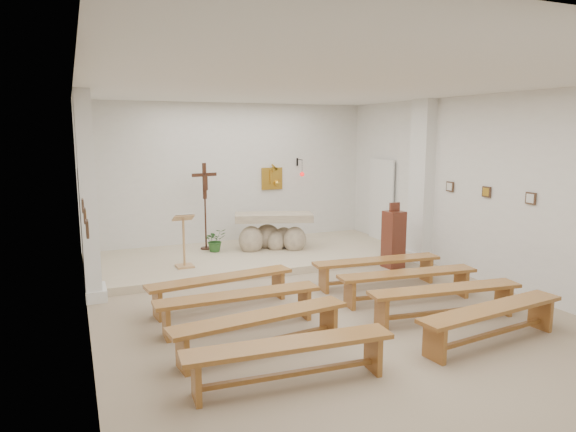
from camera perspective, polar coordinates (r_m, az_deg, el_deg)
name	(u,v)px	position (r m, az deg, el deg)	size (l,w,h in m)	color
ground	(323,309)	(8.42, 3.90, -10.28)	(7.00, 10.00, 0.00)	tan
wall_left	(83,216)	(7.14, -21.79, 0.01)	(0.02, 10.00, 3.50)	white
wall_right	(496,191)	(10.06, 22.07, 2.55)	(0.02, 10.00, 3.50)	white
wall_back	(231,176)	(12.62, -6.31, 4.45)	(7.00, 0.02, 3.50)	white
ceiling	(325,87)	(7.95, 4.19, 14.14)	(7.00, 10.00, 0.02)	silver
sanctuary_platform	(252,256)	(11.49, -4.01, -4.48)	(6.98, 3.00, 0.15)	beige
pilaster_left	(88,197)	(9.13, -21.35, 1.96)	(0.26, 0.55, 3.50)	white
pilaster_right	(421,182)	(11.48, 14.59, 3.71)	(0.26, 0.55, 3.50)	white
gold_wall_relief	(272,179)	(12.94, -1.79, 4.18)	(0.55, 0.04, 0.55)	gold
sanctuary_lamp	(301,172)	(12.97, 1.50, 4.90)	(0.11, 0.36, 0.44)	black
station_frame_left_front	(87,229)	(6.36, -21.41, -1.33)	(0.03, 0.20, 0.20)	#422C1D
station_frame_left_mid	(85,216)	(7.34, -21.66, 0.03)	(0.03, 0.20, 0.20)	#422C1D
station_frame_left_rear	(83,206)	(8.33, -21.84, 1.06)	(0.03, 0.20, 0.20)	#422C1D
station_frame_right_front	(531,198)	(9.51, 25.36, 1.79)	(0.03, 0.20, 0.20)	#422C1D
station_frame_right_mid	(486,192)	(10.19, 21.19, 2.52)	(0.03, 0.20, 0.20)	#422C1D
station_frame_right_rear	(450,187)	(10.93, 17.55, 3.14)	(0.03, 0.20, 0.20)	#422C1D
radiator_left	(88,273)	(10.09, -21.32, -5.95)	(0.10, 0.85, 0.52)	silver
radiator_right	(402,242)	(12.30, 12.55, -2.83)	(0.10, 0.85, 0.52)	silver
altar	(273,234)	(11.78, -1.70, -2.01)	(1.88, 1.20, 0.91)	#C5B496
lectern	(184,240)	(10.36, -11.49, -2.67)	(0.41, 0.35, 1.11)	tan
crucifix_stand	(205,200)	(11.78, -9.20, 1.79)	(0.59, 0.26, 1.98)	#3A1B12
potted_plant	(215,240)	(11.66, -8.08, -2.66)	(0.47, 0.41, 0.52)	#285923
donation_pedestal	(393,239)	(10.94, 11.64, -2.51)	(0.40, 0.40, 1.38)	#582519
bench_left_front	(221,284)	(8.43, -7.41, -7.53)	(2.46, 0.69, 0.51)	#965C2B
bench_right_front	(377,266)	(9.61, 9.86, -5.48)	(2.46, 0.61, 0.51)	#965C2B
bench_left_second	(239,302)	(7.57, -5.47, -9.48)	(2.43, 0.39, 0.51)	#965C2B
bench_right_second	(408,279)	(8.87, 13.16, -6.86)	(2.46, 0.64, 0.51)	#965C2B
bench_left_third	(261,324)	(6.74, -3.01, -11.90)	(2.46, 0.68, 0.51)	#965C2B
bench_right_third	(445,296)	(8.16, 17.07, -8.46)	(2.46, 0.67, 0.51)	#965C2B
bench_left_fourth	(290,353)	(5.93, 0.20, -14.97)	(2.45, 0.55, 0.51)	#965C2B
bench_right_fourth	(492,316)	(7.51, 21.74, -10.30)	(2.46, 0.67, 0.51)	#965C2B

